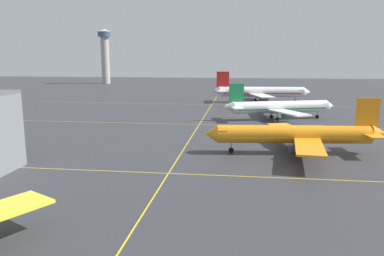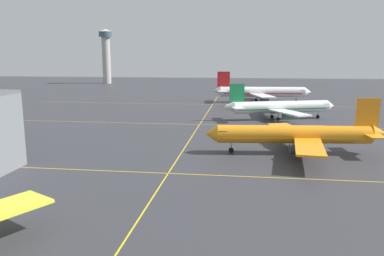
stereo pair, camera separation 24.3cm
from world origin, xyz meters
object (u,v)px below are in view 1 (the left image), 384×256
Objects in this scene: airliner_second_row at (296,135)px; airliner_far_left_stand at (260,92)px; control_tower at (105,52)px; airliner_third_row at (279,107)px.

airliner_far_left_stand is (-2.75, 77.96, 0.54)m from airliner_second_row.
control_tower is at bearing 135.81° from airliner_far_left_stand.
airliner_second_row is 78.01m from airliner_far_left_stand.
airliner_second_row is 38.14m from airliner_third_row.
airliner_second_row is at bearing -87.98° from airliner_far_left_stand.
control_tower reaches higher than airliner_far_left_stand.
airliner_second_row is 197.16m from control_tower.
control_tower reaches higher than airliner_third_row.
airliner_third_row is 165.69m from control_tower.
control_tower is (-98.40, 132.23, 16.88)m from airliner_third_row.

